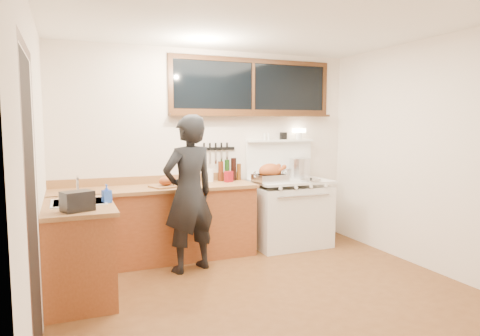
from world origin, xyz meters
name	(u,v)px	position (x,y,z in m)	size (l,w,h in m)	color
ground_plane	(268,295)	(0.00, 0.00, -0.01)	(4.00, 3.50, 0.02)	#5A3317
room_shell	(269,124)	(0.00, 0.00, 1.65)	(4.10, 3.60, 2.65)	silver
counter_back	(156,223)	(-0.80, 1.45, 0.45)	(2.44, 0.64, 1.00)	brown
counter_left	(79,251)	(-1.70, 0.62, 0.45)	(0.64, 1.09, 0.90)	brown
sink_unit	(79,208)	(-1.68, 0.70, 0.85)	(0.50, 0.45, 0.37)	white
vintage_stove	(289,211)	(1.00, 1.41, 0.47)	(1.02, 0.74, 1.58)	white
back_window	(253,93)	(0.60, 1.72, 2.06)	(2.32, 0.13, 0.77)	black
left_doorway	(33,211)	(-1.99, -0.55, 1.09)	(0.02, 1.04, 2.17)	black
knife_strip	(217,149)	(0.08, 1.73, 1.31)	(0.46, 0.03, 0.28)	black
man	(189,194)	(-0.52, 0.95, 0.88)	(0.74, 0.59, 1.75)	black
soap_bottle	(107,193)	(-1.43, 0.60, 0.99)	(0.10, 0.10, 0.18)	blue
toaster	(77,201)	(-1.70, 0.29, 0.99)	(0.30, 0.26, 0.17)	black
cutting_board	(167,183)	(-0.68, 1.37, 0.95)	(0.42, 0.37, 0.13)	olive
roast_turkey	(270,174)	(0.67, 1.31, 1.00)	(0.44, 0.33, 0.24)	silver
stockpot	(300,168)	(1.24, 1.56, 1.04)	(0.31, 0.31, 0.27)	silver
saucepan	(291,173)	(1.13, 1.61, 0.96)	(0.17, 0.29, 0.13)	silver
pot_lid	(311,180)	(1.19, 1.18, 0.91)	(0.32, 0.32, 0.04)	silver
coffee_tin	(229,177)	(0.16, 1.50, 0.97)	(0.11, 0.10, 0.14)	maroon
pitcher	(210,175)	(-0.05, 1.63, 0.98)	(0.10, 0.10, 0.17)	white
bottle_cluster	(229,170)	(0.22, 1.63, 1.04)	(0.32, 0.07, 0.30)	black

